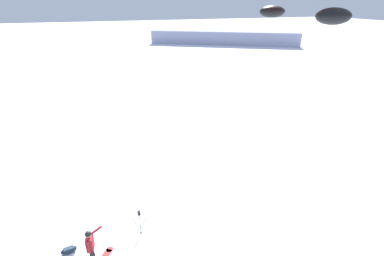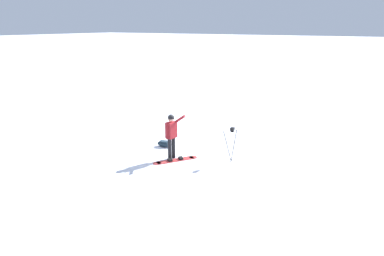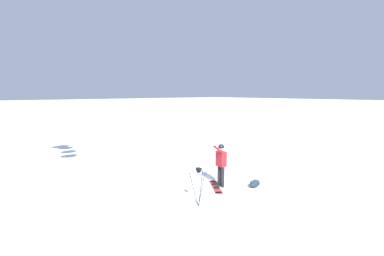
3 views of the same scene
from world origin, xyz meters
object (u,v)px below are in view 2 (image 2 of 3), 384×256
Objects in this scene: snowboarder at (171,132)px; gear_bag_large at (165,144)px; snowboard at (175,160)px; camera_tripod at (232,137)px.

gear_bag_large is (-1.02, 0.94, -0.95)m from snowboarder.
snowboarder reaches higher than snowboard.
snowboarder reaches higher than gear_bag_large.
snowboarder is 2.60× the size of gear_bag_large.
snowboarder is 1.34× the size of camera_tripod.
camera_tripod is (1.85, 1.02, 0.93)m from snowboard.
snowboard is at bearing -151.19° from camera_tripod.
snowboard is 1.12× the size of camera_tripod.
camera_tripod is at bearing 0.15° from gear_bag_large.
snowboard is at bearing -39.47° from gear_bag_large.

